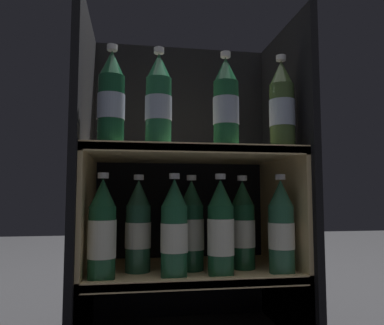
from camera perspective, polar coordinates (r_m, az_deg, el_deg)
fridge_back_wall at (r=1.28m, az=-1.73°, el=-2.34°), size 0.62×0.02×0.91m
fridge_side_left at (r=1.09m, az=-16.35°, el=-1.66°), size 0.02×0.40×0.91m
fridge_side_right at (r=1.18m, az=14.23°, el=-1.95°), size 0.02×0.40×0.91m
shelf_lower at (r=1.11m, az=-0.37°, el=-17.49°), size 0.58×0.36×0.19m
shelf_upper at (r=1.09m, az=-0.40°, el=-5.89°), size 0.58×0.36×0.53m
bottle_upper_front_0 at (r=0.99m, az=-12.22°, el=9.33°), size 0.07×0.07×0.26m
bottle_upper_front_1 at (r=0.99m, az=-5.12°, el=9.23°), size 0.07×0.07×0.26m
bottle_upper_front_2 at (r=1.02m, az=5.19°, el=8.79°), size 0.07×0.07×0.26m
bottle_upper_front_3 at (r=1.07m, az=13.55°, el=8.26°), size 0.07×0.07×0.26m
bottle_lower_front_0 at (r=0.96m, az=-13.54°, el=-10.21°), size 0.07×0.07×0.26m
bottle_lower_front_1 at (r=0.97m, az=-2.72°, el=-10.26°), size 0.07×0.07×0.26m
bottle_lower_front_2 at (r=0.99m, az=4.40°, el=-10.20°), size 0.07×0.07×0.26m
bottle_lower_front_3 at (r=1.04m, az=13.45°, el=-9.75°), size 0.07×0.07×0.26m
bottle_lower_back_0 at (r=1.04m, az=-8.21°, el=-9.84°), size 0.07×0.07×0.26m
bottle_lower_back_1 at (r=1.05m, az=0.13°, el=-9.88°), size 0.07×0.07×0.26m
bottle_lower_back_2 at (r=1.09m, az=7.74°, el=-9.67°), size 0.07×0.07×0.26m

